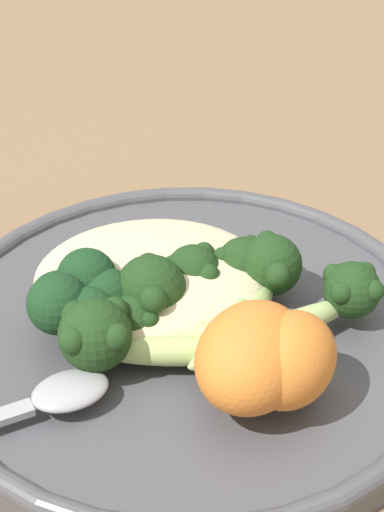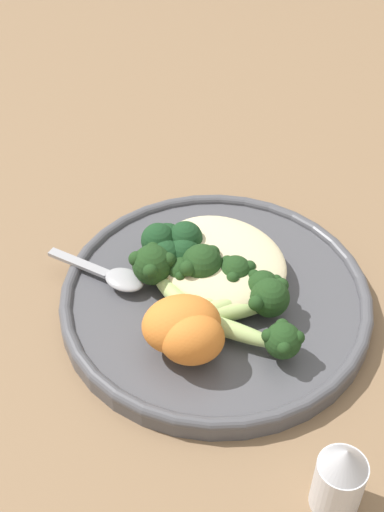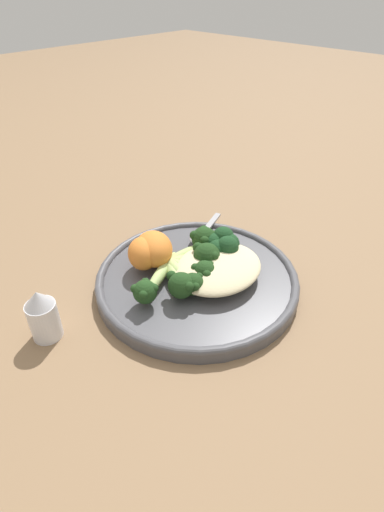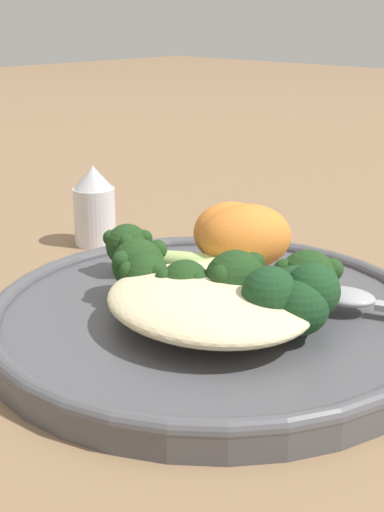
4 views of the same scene
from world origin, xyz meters
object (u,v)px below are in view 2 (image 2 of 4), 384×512
(spoon, at_px, (115,276))
(broccoli_stalk_3, at_px, (224,287))
(plate, at_px, (216,299))
(kale_tuft, at_px, (172,245))
(sweet_potato_chunk_1, at_px, (181,324))
(broccoli_stalk_0, at_px, (259,335))
(quinoa_mound, at_px, (221,260))
(broccoli_stalk_1, at_px, (255,302))
(salt_shaker, at_px, (340,478))
(sweet_potato_chunk_0, at_px, (192,339))
(broccoli_stalk_6, at_px, (159,273))
(broccoli_stalk_2, at_px, (242,297))
(broccoli_stalk_4, at_px, (199,274))
(broccoli_stalk_5, at_px, (186,285))

(spoon, bearing_deg, broccoli_stalk_3, -163.71)
(plate, height_order, kale_tuft, kale_tuft)
(sweet_potato_chunk_1, bearing_deg, broccoli_stalk_0, 45.77)
(quinoa_mound, xyz_separation_m, broccoli_stalk_1, (0.06, -0.02, 0.00))
(sweet_potato_chunk_1, relative_size, salt_shaker, 0.94)
(spoon, bearing_deg, sweet_potato_chunk_0, 157.02)
(broccoli_stalk_0, relative_size, broccoli_stalk_1, 1.14)
(broccoli_stalk_1, xyz_separation_m, salt_shaker, (0.16, -0.07, -0.00))
(spoon, height_order, salt_shaker, salt_shaker)
(broccoli_stalk_6, bearing_deg, kale_tuft, -54.50)
(broccoli_stalk_2, height_order, broccoli_stalk_4, broccoli_stalk_4)
(broccoli_stalk_3, relative_size, broccoli_stalk_4, 1.36)
(sweet_potato_chunk_1, bearing_deg, broccoli_stalk_6, 155.69)
(plate, relative_size, salt_shaker, 4.05)
(sweet_potato_chunk_0, bearing_deg, salt_shaker, -0.33)
(broccoli_stalk_1, distance_m, broccoli_stalk_6, 0.09)
(broccoli_stalk_1, relative_size, kale_tuft, 1.70)
(broccoli_stalk_0, bearing_deg, broccoli_stalk_4, 149.88)
(sweet_potato_chunk_1, xyz_separation_m, spoon, (-0.10, 0.00, -0.02))
(broccoli_stalk_0, distance_m, sweet_potato_chunk_0, 0.06)
(broccoli_stalk_1, height_order, spoon, broccoli_stalk_1)
(broccoli_stalk_4, bearing_deg, plate, -104.34)
(quinoa_mound, bearing_deg, salt_shaker, -22.54)
(broccoli_stalk_0, relative_size, broccoli_stalk_2, 1.07)
(quinoa_mound, xyz_separation_m, broccoli_stalk_5, (0.00, -0.05, -0.00))
(sweet_potato_chunk_0, bearing_deg, sweet_potato_chunk_1, 169.22)
(quinoa_mound, bearing_deg, broccoli_stalk_0, -24.13)
(broccoli_stalk_0, xyz_separation_m, sweet_potato_chunk_1, (-0.05, -0.05, 0.01))
(quinoa_mound, height_order, broccoli_stalk_1, broccoli_stalk_1)
(broccoli_stalk_0, bearing_deg, plate, 142.26)
(broccoli_stalk_2, bearing_deg, quinoa_mound, 82.25)
(plate, bearing_deg, sweet_potato_chunk_0, -58.08)
(quinoa_mound, relative_size, broccoli_stalk_3, 1.24)
(broccoli_stalk_4, distance_m, kale_tuft, 0.04)
(broccoli_stalk_5, bearing_deg, kale_tuft, 1.61)
(quinoa_mound, bearing_deg, kale_tuft, -146.67)
(broccoli_stalk_2, distance_m, sweet_potato_chunk_1, 0.07)
(salt_shaker, bearing_deg, broccoli_stalk_6, 172.14)
(broccoli_stalk_4, distance_m, salt_shaker, 0.22)
(salt_shaker, bearing_deg, broccoli_stalk_2, 157.33)
(broccoli_stalk_0, distance_m, broccoli_stalk_6, 0.11)
(broccoli_stalk_3, distance_m, sweet_potato_chunk_1, 0.07)
(quinoa_mound, distance_m, salt_shaker, 0.23)
(sweet_potato_chunk_1, bearing_deg, broccoli_stalk_2, 85.92)
(plate, relative_size, quinoa_mound, 2.19)
(broccoli_stalk_3, bearing_deg, sweet_potato_chunk_0, -165.94)
(broccoli_stalk_0, bearing_deg, broccoli_stalk_6, 164.82)
(broccoli_stalk_0, xyz_separation_m, broccoli_stalk_5, (-0.08, -0.01, -0.00))
(broccoli_stalk_3, relative_size, salt_shaker, 1.49)
(sweet_potato_chunk_1, height_order, salt_shaker, salt_shaker)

